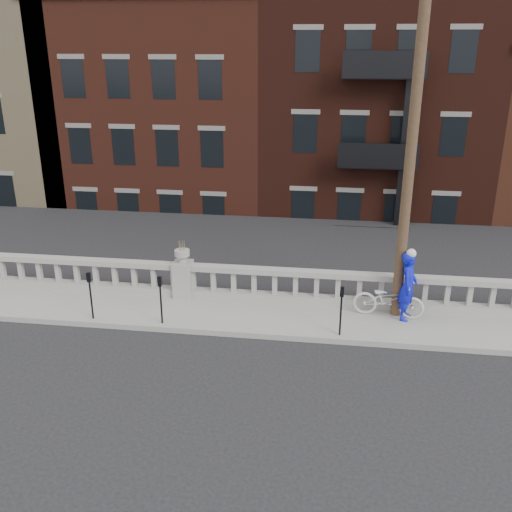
{
  "coord_description": "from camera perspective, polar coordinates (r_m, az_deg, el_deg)",
  "views": [
    {
      "loc": [
        4.32,
        -11.22,
        7.35
      ],
      "look_at": [
        2.29,
        3.2,
        1.84
      ],
      "focal_mm": 40.0,
      "sensor_mm": 36.0,
      "label": 1
    }
  ],
  "objects": [
    {
      "name": "cyclist",
      "position": [
        16.01,
        14.96,
        -2.93
      ],
      "size": [
        0.64,
        0.81,
        1.93
      ],
      "primitive_type": "imported",
      "rotation": [
        0.0,
        0.0,
        1.29
      ],
      "color": "#0D15D1",
      "rests_on": "sidewalk"
    },
    {
      "name": "parking_meter_b",
      "position": [
        16.14,
        -16.25,
        -3.33
      ],
      "size": [
        0.1,
        0.09,
        1.36
      ],
      "color": "black",
      "rests_on": "sidewalk"
    },
    {
      "name": "lower_level",
      "position": [
        34.8,
        1.77,
        12.93
      ],
      "size": [
        80.0,
        44.0,
        20.8
      ],
      "color": "#605E59",
      "rests_on": "ground"
    },
    {
      "name": "parking_meter_c",
      "position": [
        15.46,
        -9.53,
        -3.83
      ],
      "size": [
        0.1,
        0.09,
        1.36
      ],
      "color": "black",
      "rests_on": "sidewalk"
    },
    {
      "name": "parking_meter_d",
      "position": [
        14.81,
        8.52,
        -4.92
      ],
      "size": [
        0.1,
        0.09,
        1.36
      ],
      "color": "black",
      "rests_on": "sidewalk"
    },
    {
      "name": "utility_pole",
      "position": [
        15.09,
        15.42,
        11.96
      ],
      "size": [
        1.6,
        0.28,
        10.0
      ],
      "color": "#422D1E",
      "rests_on": "sidewalk"
    },
    {
      "name": "planter_pedestal",
      "position": [
        17.07,
        -7.29,
        -1.89
      ],
      "size": [
        0.55,
        0.55,
        1.76
      ],
      "color": "gray",
      "rests_on": "sidewalk"
    },
    {
      "name": "bicycle",
      "position": [
        16.2,
        13.12,
        -4.25
      ],
      "size": [
        1.99,
        0.89,
        1.01
      ],
      "primitive_type": "imported",
      "rotation": [
        0.0,
        0.0,
        1.46
      ],
      "color": "silver",
      "rests_on": "sidewalk"
    },
    {
      "name": "ground",
      "position": [
        14.09,
        -11.32,
        -11.15
      ],
      "size": [
        120.0,
        120.0,
        0.0
      ],
      "primitive_type": "plane",
      "color": "black",
      "rests_on": "ground"
    },
    {
      "name": "balustrade",
      "position": [
        17.14,
        -7.26,
        -2.48
      ],
      "size": [
        28.0,
        0.34,
        1.03
      ],
      "color": "gray",
      "rests_on": "sidewalk"
    },
    {
      "name": "sidewalk",
      "position": [
        16.55,
        -8.02,
        -5.56
      ],
      "size": [
        32.0,
        2.2,
        0.15
      ],
      "primitive_type": "cube",
      "color": "gray",
      "rests_on": "ground"
    }
  ]
}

